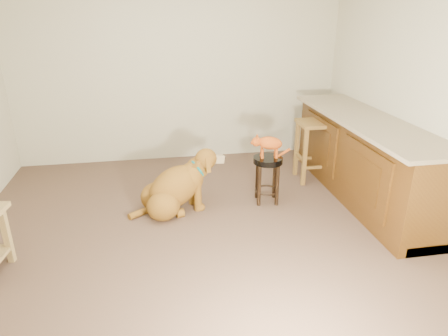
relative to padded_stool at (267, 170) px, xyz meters
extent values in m
cube|color=brown|center=(-0.83, -0.36, -0.38)|extent=(4.50, 4.00, 0.01)
cube|color=beige|center=(-0.83, 1.64, 0.92)|extent=(4.50, 0.04, 2.60)
cube|color=beige|center=(-0.83, -2.36, 0.92)|extent=(4.50, 0.04, 2.60)
cube|color=beige|center=(1.42, -0.36, 0.92)|extent=(0.04, 4.00, 2.60)
cube|color=#4D2D0D|center=(1.12, -0.06, 0.07)|extent=(0.60, 2.50, 0.90)
cube|color=gray|center=(1.09, -0.06, 0.54)|extent=(0.70, 2.56, 0.04)
cube|color=black|center=(1.16, -0.06, -0.33)|extent=(0.52, 2.50, 0.10)
cube|color=#4D2D0D|center=(0.81, -0.61, 0.12)|extent=(0.02, 0.90, 0.62)
cube|color=#4D2D0D|center=(0.81, 0.49, 0.12)|extent=(0.02, 0.90, 0.62)
cube|color=#3F240B|center=(0.80, -0.61, 0.12)|extent=(0.02, 0.60, 0.40)
cube|color=#3F240B|center=(0.80, 0.49, 0.12)|extent=(0.02, 0.60, 0.40)
cylinder|color=black|center=(0.11, 0.09, -0.14)|extent=(0.04, 0.04, 0.47)
cylinder|color=black|center=(-0.09, 0.11, -0.14)|extent=(0.04, 0.04, 0.47)
cylinder|color=black|center=(0.09, -0.11, -0.14)|extent=(0.04, 0.04, 0.47)
cylinder|color=black|center=(-0.11, -0.09, -0.14)|extent=(0.04, 0.04, 0.47)
torus|color=black|center=(0.00, 0.00, -0.24)|extent=(0.31, 0.31, 0.02)
cylinder|color=black|center=(0.00, 0.00, 0.12)|extent=(0.33, 0.33, 0.06)
cube|color=brown|center=(0.92, 0.67, -0.02)|extent=(0.05, 0.05, 0.72)
cube|color=brown|center=(0.59, 0.69, -0.02)|extent=(0.05, 0.05, 0.72)
cube|color=brown|center=(0.90, 0.34, -0.02)|extent=(0.05, 0.05, 0.72)
cube|color=brown|center=(0.57, 0.36, -0.02)|extent=(0.05, 0.05, 0.72)
cube|color=brown|center=(0.74, 0.52, 0.36)|extent=(0.43, 0.43, 0.04)
cube|color=olive|center=(-2.51, -0.74, -0.12)|extent=(0.06, 0.06, 0.51)
ellipsoid|color=brown|center=(-1.23, 0.04, -0.23)|extent=(0.41, 0.36, 0.32)
ellipsoid|color=brown|center=(-1.17, -0.21, -0.23)|extent=(0.41, 0.36, 0.32)
cylinder|color=brown|center=(-1.08, 0.10, -0.34)|extent=(0.10, 0.12, 0.10)
cylinder|color=brown|center=(-1.00, -0.19, -0.34)|extent=(0.10, 0.12, 0.10)
ellipsoid|color=brown|center=(-1.04, -0.05, -0.10)|extent=(0.79, 0.55, 0.65)
ellipsoid|color=brown|center=(-0.86, 0.00, -0.02)|extent=(0.33, 0.36, 0.33)
cylinder|color=brown|center=(-0.84, 0.10, -0.19)|extent=(0.10, 0.10, 0.38)
cylinder|color=brown|center=(-0.79, -0.08, -0.19)|extent=(0.10, 0.10, 0.38)
sphere|color=brown|center=(-0.81, 0.10, -0.35)|extent=(0.10, 0.10, 0.10)
sphere|color=brown|center=(-0.77, -0.07, -0.35)|extent=(0.10, 0.10, 0.10)
cylinder|color=brown|center=(-0.78, 0.02, 0.08)|extent=(0.27, 0.22, 0.24)
ellipsoid|color=brown|center=(-0.68, 0.04, 0.17)|extent=(0.29, 0.27, 0.23)
cube|color=#9A8560|center=(-0.56, 0.08, 0.15)|extent=(0.18, 0.12, 0.10)
sphere|color=black|center=(-0.49, 0.10, 0.15)|extent=(0.06, 0.06, 0.06)
cube|color=brown|center=(-0.73, 0.14, 0.14)|extent=(0.06, 0.07, 0.17)
cube|color=brown|center=(-0.68, -0.06, 0.14)|extent=(0.06, 0.07, 0.17)
torus|color=#0D6868|center=(-0.78, 0.02, 0.07)|extent=(0.18, 0.24, 0.20)
cylinder|color=#D8BF4C|center=(-0.73, 0.03, 0.00)|extent=(0.02, 0.04, 0.04)
cylinder|color=brown|center=(-1.41, -0.09, -0.34)|extent=(0.28, 0.23, 0.07)
ellipsoid|color=#AA4411|center=(0.01, 0.00, 0.32)|extent=(0.30, 0.17, 0.18)
cylinder|color=#AA4411|center=(-0.06, 0.05, 0.21)|extent=(0.03, 0.03, 0.11)
sphere|color=#AA4411|center=(-0.06, 0.05, 0.17)|extent=(0.04, 0.04, 0.04)
cylinder|color=#AA4411|center=(-0.07, -0.03, 0.21)|extent=(0.03, 0.03, 0.11)
sphere|color=#AA4411|center=(-0.07, -0.03, 0.17)|extent=(0.04, 0.04, 0.04)
cylinder|color=#AA4411|center=(0.09, 0.03, 0.21)|extent=(0.03, 0.03, 0.11)
sphere|color=#AA4411|center=(0.09, 0.03, 0.17)|extent=(0.04, 0.04, 0.04)
cylinder|color=#AA4411|center=(0.08, -0.05, 0.21)|extent=(0.03, 0.03, 0.11)
sphere|color=#AA4411|center=(0.08, -0.05, 0.17)|extent=(0.04, 0.04, 0.04)
sphere|color=#AA4411|center=(-0.13, 0.02, 0.34)|extent=(0.10, 0.10, 0.10)
sphere|color=#AA4411|center=(-0.18, 0.02, 0.33)|extent=(0.04, 0.04, 0.04)
sphere|color=brown|center=(-0.19, 0.03, 0.33)|extent=(0.02, 0.02, 0.02)
cone|color=#AA4411|center=(-0.12, 0.05, 0.39)|extent=(0.05, 0.05, 0.05)
cone|color=#C66B60|center=(-0.12, 0.05, 0.39)|extent=(0.03, 0.03, 0.03)
cone|color=#AA4411|center=(-0.13, -0.01, 0.39)|extent=(0.05, 0.05, 0.05)
cone|color=#C66B60|center=(-0.13, -0.01, 0.39)|extent=(0.03, 0.03, 0.03)
cylinder|color=#AA4411|center=(0.16, 0.02, 0.18)|extent=(0.21, 0.09, 0.10)
camera|label=1|loc=(-1.20, -3.95, 1.68)|focal=32.00mm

